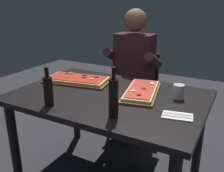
# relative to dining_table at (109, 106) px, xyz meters

# --- Properties ---
(dining_table) EXTENTS (1.40, 0.96, 0.74)m
(dining_table) POSITION_rel_dining_table_xyz_m (0.00, 0.00, 0.00)
(dining_table) COLOR black
(dining_table) RESTS_ON ground_plane
(pizza_rectangular_front) EXTENTS (0.59, 0.37, 0.05)m
(pizza_rectangular_front) POSITION_rel_dining_table_xyz_m (-0.38, 0.13, 0.12)
(pizza_rectangular_front) COLOR brown
(pizza_rectangular_front) RESTS_ON dining_table
(pizza_rectangular_left) EXTENTS (0.33, 0.54, 0.05)m
(pizza_rectangular_left) POSITION_rel_dining_table_xyz_m (0.21, 0.13, 0.11)
(pizza_rectangular_left) COLOR brown
(pizza_rectangular_left) RESTS_ON dining_table
(wine_bottle_dark) EXTENTS (0.06, 0.06, 0.26)m
(wine_bottle_dark) POSITION_rel_dining_table_xyz_m (-0.25, -0.37, 0.20)
(wine_bottle_dark) COLOR black
(wine_bottle_dark) RESTS_ON dining_table
(oil_bottle_amber) EXTENTS (0.06, 0.06, 0.31)m
(oil_bottle_amber) POSITION_rel_dining_table_xyz_m (0.21, -0.31, 0.22)
(oil_bottle_amber) COLOR black
(oil_bottle_amber) RESTS_ON dining_table
(tumbler_near_camera) EXTENTS (0.08, 0.08, 0.10)m
(tumbler_near_camera) POSITION_rel_dining_table_xyz_m (0.47, 0.16, 0.14)
(tumbler_near_camera) COLOR silver
(tumbler_near_camera) RESTS_ON dining_table
(napkin_cutlery_set) EXTENTS (0.20, 0.14, 0.01)m
(napkin_cutlery_set) POSITION_rel_dining_table_xyz_m (0.55, -0.13, 0.10)
(napkin_cutlery_set) COLOR white
(napkin_cutlery_set) RESTS_ON dining_table
(diner_chair) EXTENTS (0.44, 0.44, 0.87)m
(diner_chair) POSITION_rel_dining_table_xyz_m (-0.14, 0.86, -0.16)
(diner_chair) COLOR black
(diner_chair) RESTS_ON ground_plane
(seated_diner) EXTENTS (0.53, 0.41, 1.33)m
(seated_diner) POSITION_rel_dining_table_xyz_m (-0.14, 0.74, 0.10)
(seated_diner) COLOR #23232D
(seated_diner) RESTS_ON ground_plane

